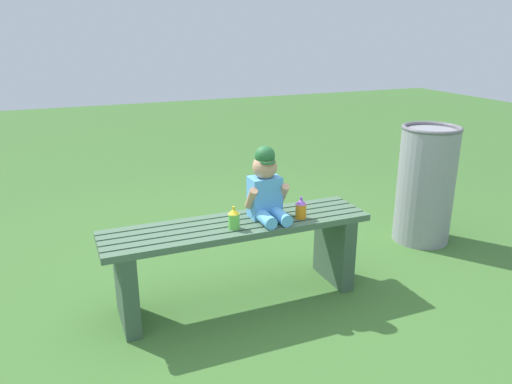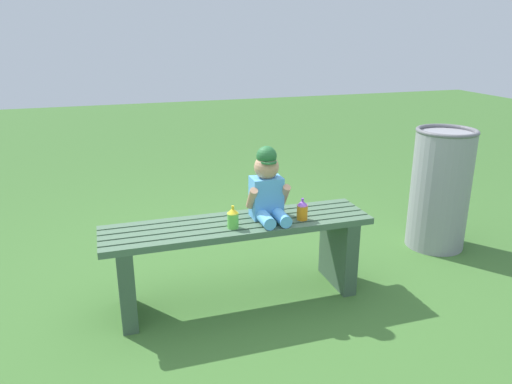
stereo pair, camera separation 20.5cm
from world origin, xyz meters
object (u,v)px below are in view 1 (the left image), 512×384
Objects in this scene: park_bench at (238,250)px; child_figure at (266,187)px; sippy_cup_left at (234,218)px; trash_bin at (426,184)px; sippy_cup_right at (301,208)px.

child_figure reaches higher than park_bench.
sippy_cup_left is (-0.22, -0.09, -0.12)m from child_figure.
trash_bin is (1.36, 0.27, -0.23)m from child_figure.
park_bench is at bearing 168.43° from sippy_cup_right.
trash_bin is at bearing 12.71° from sippy_cup_left.
sippy_cup_left is 0.15× the size of trash_bin.
sippy_cup_right is at bearing -26.29° from child_figure.
trash_bin is at bearing 10.55° from park_bench.
child_figure is at bearing -168.75° from trash_bin.
trash_bin reaches higher than sippy_cup_left.
sippy_cup_right is at bearing -163.26° from trash_bin.
sippy_cup_left reaches higher than park_bench.
park_bench is 1.56m from trash_bin.
trash_bin is at bearing 11.25° from child_figure.
sippy_cup_left is 1.00× the size of sippy_cup_right.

